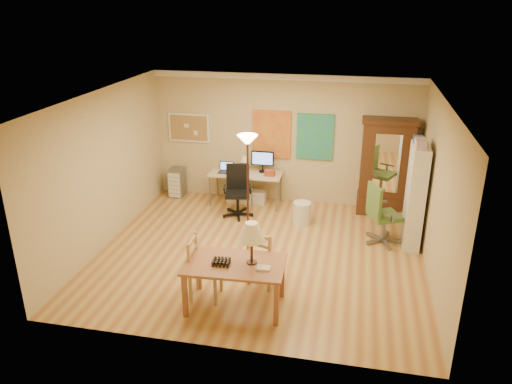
% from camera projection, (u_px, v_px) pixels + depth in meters
% --- Properties ---
extents(floor, '(5.50, 5.50, 0.00)m').
position_uv_depth(floor, '(260.00, 254.00, 8.59)').
color(floor, '#A06839').
rests_on(floor, ground).
extents(crown_molding, '(5.50, 0.08, 0.12)m').
position_uv_depth(crown_molding, '(285.00, 77.00, 9.85)').
color(crown_molding, white).
rests_on(crown_molding, floor).
extents(corkboard, '(0.90, 0.04, 0.62)m').
position_uv_depth(corkboard, '(189.00, 128.00, 10.67)').
color(corkboard, '#A1834C').
rests_on(corkboard, floor).
extents(art_panel_left, '(0.80, 0.04, 1.00)m').
position_uv_depth(art_panel_left, '(272.00, 135.00, 10.35)').
color(art_panel_left, gold).
rests_on(art_panel_left, floor).
extents(art_panel_right, '(0.75, 0.04, 0.95)m').
position_uv_depth(art_panel_right, '(315.00, 137.00, 10.18)').
color(art_panel_right, teal).
rests_on(art_panel_right, floor).
extents(dining_table, '(1.43, 0.90, 1.31)m').
position_uv_depth(dining_table, '(241.00, 255.00, 6.86)').
color(dining_table, brown).
rests_on(dining_table, floor).
extents(ladder_chair_back, '(0.54, 0.53, 0.92)m').
position_uv_depth(ladder_chair_back, '(264.00, 259.00, 7.56)').
color(ladder_chair_back, tan).
rests_on(ladder_chair_back, floor).
extents(ladder_chair_left, '(0.45, 0.47, 0.96)m').
position_uv_depth(ladder_chair_left, '(203.00, 270.00, 7.21)').
color(ladder_chair_left, tan).
rests_on(ladder_chair_left, floor).
extents(torchiere_lamp, '(0.36, 0.36, 1.95)m').
position_uv_depth(torchiere_lamp, '(248.00, 157.00, 8.54)').
color(torchiere_lamp, '#3D2018').
rests_on(torchiere_lamp, floor).
extents(computer_desk, '(1.51, 0.66, 1.14)m').
position_uv_depth(computer_desk, '(247.00, 185.00, 10.53)').
color(computer_desk, '#C1B58D').
rests_on(computer_desk, floor).
extents(office_chair_black, '(0.64, 0.64, 1.03)m').
position_uv_depth(office_chair_black, '(238.00, 202.00, 10.00)').
color(office_chair_black, black).
rests_on(office_chair_black, floor).
extents(office_chair_green, '(0.68, 0.68, 1.11)m').
position_uv_depth(office_chair_green, '(382.00, 227.00, 8.89)').
color(office_chair_green, slate).
rests_on(office_chair_green, floor).
extents(drawer_cart, '(0.31, 0.37, 0.62)m').
position_uv_depth(drawer_cart, '(177.00, 182.00, 10.96)').
color(drawer_cart, slate).
rests_on(drawer_cart, floor).
extents(armoire, '(1.06, 0.50, 1.94)m').
position_uv_depth(armoire, '(385.00, 173.00, 9.91)').
color(armoire, '#3E2311').
rests_on(armoire, floor).
extents(bookshelf, '(0.27, 0.73, 1.83)m').
position_uv_depth(bookshelf, '(415.00, 197.00, 8.59)').
color(bookshelf, white).
rests_on(bookshelf, floor).
extents(wastebin, '(0.35, 0.35, 0.44)m').
position_uv_depth(wastebin, '(302.00, 213.00, 9.64)').
color(wastebin, silver).
rests_on(wastebin, floor).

